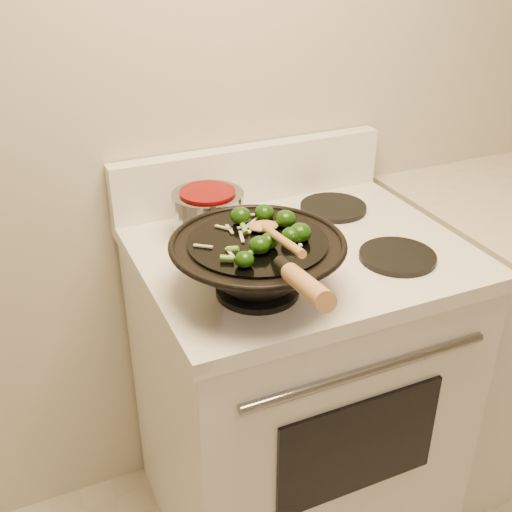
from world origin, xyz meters
name	(u,v)px	position (x,y,z in m)	size (l,w,h in m)	color
stove	(294,388)	(-0.09, 1.17, 0.47)	(0.78, 0.67, 1.08)	white
wok	(258,262)	(-0.27, 1.02, 1.00)	(0.37, 0.61, 0.25)	black
stirfry	(274,231)	(-0.23, 1.02, 1.06)	(0.24, 0.22, 0.04)	#123508
wooden_spoon	(273,233)	(-0.25, 0.98, 1.08)	(0.09, 0.29, 0.09)	#B07B45
saucepan	(208,211)	(-0.27, 1.32, 0.99)	(0.18, 0.28, 0.10)	gray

